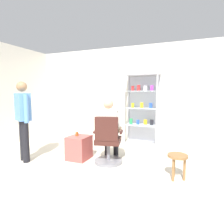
{
  "coord_description": "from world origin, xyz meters",
  "views": [
    {
      "loc": [
        1.53,
        -2.18,
        1.41
      ],
      "look_at": [
        0.04,
        1.47,
        1.0
      ],
      "focal_mm": 29.92,
      "sensor_mm": 36.0,
      "label": 1
    }
  ],
  "objects_px": {
    "seated_shopkeeper": "(109,127)",
    "wooden_stool": "(178,160)",
    "office_chair": "(108,144)",
    "display_cabinet_main": "(142,109)",
    "storage_crate": "(79,147)",
    "tea_glass": "(77,134)",
    "standing_customer": "(23,116)"
  },
  "relations": [
    {
      "from": "standing_customer",
      "to": "office_chair",
      "type": "bearing_deg",
      "value": 16.9
    },
    {
      "from": "display_cabinet_main",
      "to": "tea_glass",
      "type": "distance_m",
      "value": 1.96
    },
    {
      "from": "office_chair",
      "to": "seated_shopkeeper",
      "type": "height_order",
      "value": "seated_shopkeeper"
    },
    {
      "from": "storage_crate",
      "to": "tea_glass",
      "type": "relative_size",
      "value": 5.86
    },
    {
      "from": "tea_glass",
      "to": "wooden_stool",
      "type": "xyz_separation_m",
      "value": [
        2.05,
        -0.23,
        -0.21
      ]
    },
    {
      "from": "display_cabinet_main",
      "to": "storage_crate",
      "type": "height_order",
      "value": "display_cabinet_main"
    },
    {
      "from": "display_cabinet_main",
      "to": "storage_crate",
      "type": "relative_size",
      "value": 3.85
    },
    {
      "from": "tea_glass",
      "to": "standing_customer",
      "type": "bearing_deg",
      "value": -149.67
    },
    {
      "from": "office_chair",
      "to": "wooden_stool",
      "type": "height_order",
      "value": "office_chair"
    },
    {
      "from": "display_cabinet_main",
      "to": "wooden_stool",
      "type": "xyz_separation_m",
      "value": [
        1.01,
        -1.83,
        -0.63
      ]
    },
    {
      "from": "display_cabinet_main",
      "to": "seated_shopkeeper",
      "type": "relative_size",
      "value": 1.47
    },
    {
      "from": "display_cabinet_main",
      "to": "wooden_stool",
      "type": "height_order",
      "value": "display_cabinet_main"
    },
    {
      "from": "office_chair",
      "to": "wooden_stool",
      "type": "bearing_deg",
      "value": -8.23
    },
    {
      "from": "display_cabinet_main",
      "to": "storage_crate",
      "type": "bearing_deg",
      "value": -121.24
    },
    {
      "from": "office_chair",
      "to": "storage_crate",
      "type": "height_order",
      "value": "office_chair"
    },
    {
      "from": "wooden_stool",
      "to": "seated_shopkeeper",
      "type": "bearing_deg",
      "value": 165.5
    },
    {
      "from": "office_chair",
      "to": "wooden_stool",
      "type": "xyz_separation_m",
      "value": [
        1.31,
        -0.19,
        -0.06
      ]
    },
    {
      "from": "office_chair",
      "to": "storage_crate",
      "type": "xyz_separation_m",
      "value": [
        -0.68,
        0.03,
        -0.15
      ]
    },
    {
      "from": "storage_crate",
      "to": "wooden_stool",
      "type": "xyz_separation_m",
      "value": [
        1.99,
        -0.22,
        0.08
      ]
    },
    {
      "from": "office_chair",
      "to": "tea_glass",
      "type": "xyz_separation_m",
      "value": [
        -0.74,
        0.04,
        0.14
      ]
    },
    {
      "from": "seated_shopkeeper",
      "to": "storage_crate",
      "type": "height_order",
      "value": "seated_shopkeeper"
    },
    {
      "from": "display_cabinet_main",
      "to": "tea_glass",
      "type": "bearing_deg",
      "value": -122.78
    },
    {
      "from": "display_cabinet_main",
      "to": "storage_crate",
      "type": "distance_m",
      "value": 2.02
    },
    {
      "from": "office_chair",
      "to": "seated_shopkeeper",
      "type": "bearing_deg",
      "value": 103.28
    },
    {
      "from": "standing_customer",
      "to": "display_cabinet_main",
      "type": "bearing_deg",
      "value": 47.66
    },
    {
      "from": "display_cabinet_main",
      "to": "tea_glass",
      "type": "relative_size",
      "value": 22.58
    },
    {
      "from": "standing_customer",
      "to": "wooden_stool",
      "type": "height_order",
      "value": "standing_customer"
    },
    {
      "from": "office_chair",
      "to": "tea_glass",
      "type": "relative_size",
      "value": 11.41
    },
    {
      "from": "seated_shopkeeper",
      "to": "wooden_stool",
      "type": "relative_size",
      "value": 3.13
    },
    {
      "from": "display_cabinet_main",
      "to": "office_chair",
      "type": "bearing_deg",
      "value": -100.36
    },
    {
      "from": "display_cabinet_main",
      "to": "wooden_stool",
      "type": "distance_m",
      "value": 2.19
    },
    {
      "from": "storage_crate",
      "to": "display_cabinet_main",
      "type": "bearing_deg",
      "value": 58.76
    }
  ]
}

